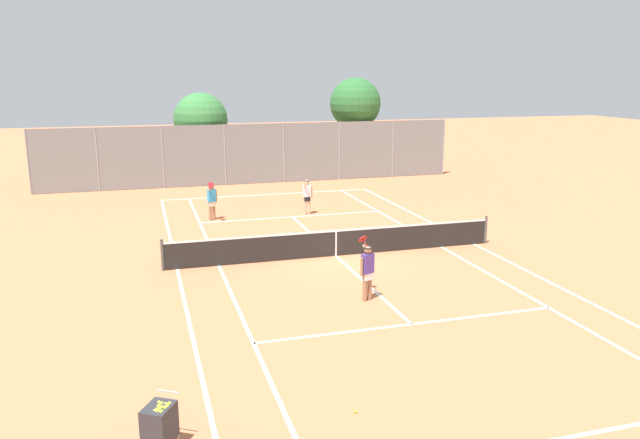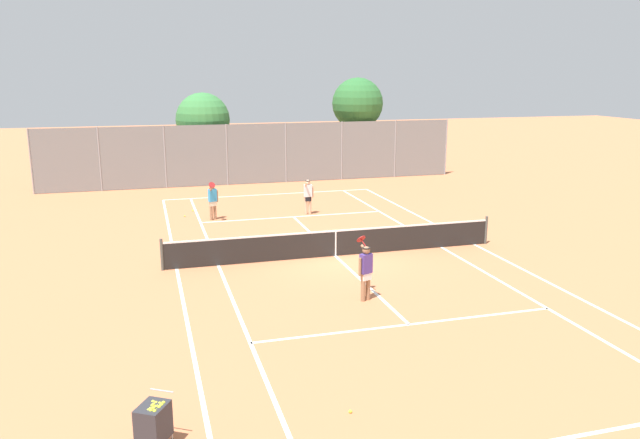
# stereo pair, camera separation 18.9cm
# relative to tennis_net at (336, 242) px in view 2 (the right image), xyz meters

# --- Properties ---
(ground_plane) EXTENTS (120.00, 120.00, 0.00)m
(ground_plane) POSITION_rel_tennis_net_xyz_m (0.00, 0.00, -0.51)
(ground_plane) COLOR #C67047
(court_line_markings) EXTENTS (11.10, 23.90, 0.01)m
(court_line_markings) POSITION_rel_tennis_net_xyz_m (0.00, 0.00, -0.51)
(court_line_markings) COLOR white
(court_line_markings) RESTS_ON ground
(tennis_net) EXTENTS (12.00, 0.10, 1.07)m
(tennis_net) POSITION_rel_tennis_net_xyz_m (0.00, 0.00, 0.00)
(tennis_net) COLOR #474C47
(tennis_net) RESTS_ON ground
(ball_cart) EXTENTS (0.72, 0.77, 0.96)m
(ball_cart) POSITION_rel_tennis_net_xyz_m (-6.44, -10.28, 0.03)
(ball_cart) COLOR #2D2D33
(ball_cart) RESTS_ON ground
(player_near_side) EXTENTS (0.46, 0.88, 1.77)m
(player_near_side) POSITION_rel_tennis_net_xyz_m (-0.49, -4.42, 0.42)
(player_near_side) COLOR #936B4C
(player_near_side) RESTS_ON ground
(player_far_left) EXTENTS (0.48, 0.87, 1.77)m
(player_far_left) POSITION_rel_tennis_net_xyz_m (-3.53, 6.82, 0.42)
(player_far_left) COLOR #936B4C
(player_far_left) RESTS_ON ground
(player_far_right) EXTENTS (0.43, 0.48, 1.60)m
(player_far_right) POSITION_rel_tennis_net_xyz_m (0.78, 6.75, 0.40)
(player_far_right) COLOR #D8A884
(player_far_right) RESTS_ON ground
(loose_tennis_ball_0) EXTENTS (0.07, 0.07, 0.07)m
(loose_tennis_ball_0) POSITION_rel_tennis_net_xyz_m (-4.71, 7.75, -0.48)
(loose_tennis_ball_0) COLOR #D1DB33
(loose_tennis_ball_0) RESTS_ON ground
(loose_tennis_ball_1) EXTENTS (0.07, 0.07, 0.07)m
(loose_tennis_ball_1) POSITION_rel_tennis_net_xyz_m (-4.27, 8.81, -0.48)
(loose_tennis_ball_1) COLOR #D1DB33
(loose_tennis_ball_1) RESTS_ON ground
(loose_tennis_ball_2) EXTENTS (0.07, 0.07, 0.07)m
(loose_tennis_ball_2) POSITION_rel_tennis_net_xyz_m (-2.83, -10.05, -0.48)
(loose_tennis_ball_2) COLOR #D1DB33
(loose_tennis_ball_2) RESTS_ON ground
(loose_tennis_ball_3) EXTENTS (0.07, 0.07, 0.07)m
(loose_tennis_ball_3) POSITION_rel_tennis_net_xyz_m (-1.11, 1.39, -0.48)
(loose_tennis_ball_3) COLOR #D1DB33
(loose_tennis_ball_3) RESTS_ON ground
(back_fence) EXTENTS (24.23, 0.08, 3.49)m
(back_fence) POSITION_rel_tennis_net_xyz_m (-0.00, 15.41, 1.24)
(back_fence) COLOR gray
(back_fence) RESTS_ON ground
(tree_behind_left) EXTENTS (3.17, 3.17, 5.20)m
(tree_behind_left) POSITION_rel_tennis_net_xyz_m (-2.82, 17.33, 3.01)
(tree_behind_left) COLOR brown
(tree_behind_left) RESTS_ON ground
(tree_behind_right) EXTENTS (3.17, 3.17, 6.04)m
(tree_behind_right) POSITION_rel_tennis_net_xyz_m (6.67, 16.96, 3.86)
(tree_behind_right) COLOR brown
(tree_behind_right) RESTS_ON ground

